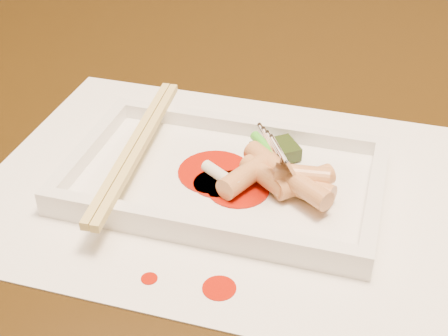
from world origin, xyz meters
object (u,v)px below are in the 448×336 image
(table, at_px, (166,191))
(plate_base, at_px, (224,181))
(placemat, at_px, (224,186))
(fork, at_px, (318,102))
(chopstick_a, at_px, (132,145))

(table, height_order, plate_base, plate_base)
(placemat, xyz_separation_m, fork, (0.07, 0.02, 0.08))
(table, xyz_separation_m, placemat, (0.10, -0.10, 0.10))
(fork, bearing_deg, chopstick_a, -173.25)
(plate_base, relative_size, fork, 1.86)
(table, bearing_deg, fork, -26.61)
(placemat, bearing_deg, plate_base, 0.00)
(chopstick_a, bearing_deg, placemat, 0.00)
(placemat, bearing_deg, chopstick_a, 180.00)
(placemat, height_order, plate_base, plate_base)
(table, xyz_separation_m, plate_base, (0.10, -0.10, 0.11))
(plate_base, xyz_separation_m, fork, (0.07, 0.02, 0.08))
(table, bearing_deg, plate_base, -46.34)
(placemat, distance_m, plate_base, 0.00)
(table, distance_m, chopstick_a, 0.16)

